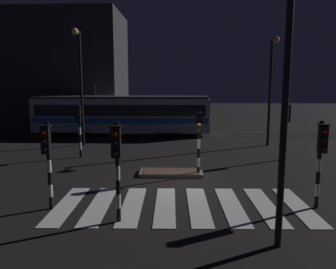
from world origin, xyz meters
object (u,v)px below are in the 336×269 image
at_px(traffic_light_median_centre, 199,134).
at_px(traffic_light_corner_near_right, 321,152).
at_px(traffic_light_corner_near_left, 47,153).
at_px(traffic_light_corner_far_left, 79,123).
at_px(tram, 122,114).
at_px(traffic_light_kerb_mid_left, 117,158).
at_px(street_lamp_trackside_left, 80,74).
at_px(street_lamp_trackside_right, 272,79).
at_px(street_lamp_near_kerb, 290,78).
at_px(traffic_light_corner_far_right, 287,123).

distance_m(traffic_light_median_centre, traffic_light_corner_near_right, 5.45).
xyz_separation_m(traffic_light_corner_near_left, traffic_light_corner_near_right, (9.12, 0.39, 0.01)).
distance_m(traffic_light_corner_far_left, tram, 8.70).
relative_size(traffic_light_kerb_mid_left, street_lamp_trackside_left, 0.40).
bearing_deg(traffic_light_corner_far_left, traffic_light_corner_near_right, -35.97).
xyz_separation_m(traffic_light_corner_near_right, street_lamp_trackside_right, (1.42, 11.62, 2.59)).
distance_m(traffic_light_median_centre, street_lamp_near_kerb, 7.42).
distance_m(traffic_light_corner_near_left, tram, 16.66).
bearing_deg(street_lamp_trackside_left, traffic_light_median_centre, -44.37).
height_order(traffic_light_corner_near_left, street_lamp_trackside_left, street_lamp_trackside_left).
relative_size(traffic_light_corner_far_left, street_lamp_near_kerb, 0.45).
bearing_deg(traffic_light_corner_far_right, traffic_light_median_centre, -144.89).
relative_size(traffic_light_corner_far_left, street_lamp_trackside_right, 0.43).
xyz_separation_m(street_lamp_trackside_left, tram, (1.92, 4.96, -3.14)).
bearing_deg(street_lamp_near_kerb, traffic_light_corner_far_left, 128.40).
bearing_deg(traffic_light_corner_far_right, street_lamp_near_kerb, -107.85).
bearing_deg(street_lamp_near_kerb, tram, 111.11).
bearing_deg(street_lamp_trackside_left, traffic_light_corner_near_left, -78.71).
height_order(street_lamp_trackside_right, tram, street_lamp_trackside_right).
bearing_deg(traffic_light_kerb_mid_left, street_lamp_trackside_left, 110.93).
bearing_deg(street_lamp_trackside_right, tram, 157.02).
xyz_separation_m(traffic_light_corner_far_left, traffic_light_corner_far_right, (11.73, -0.20, 0.07)).
bearing_deg(tram, traffic_light_corner_far_right, -39.42).
height_order(traffic_light_corner_far_left, street_lamp_near_kerb, street_lamp_near_kerb).
height_order(traffic_light_corner_near_left, traffic_light_corner_near_right, traffic_light_corner_near_right).
height_order(street_lamp_near_kerb, tram, street_lamp_near_kerb).
bearing_deg(traffic_light_kerb_mid_left, traffic_light_corner_near_right, 11.81).
height_order(traffic_light_kerb_mid_left, tram, tram).
xyz_separation_m(traffic_light_corner_far_left, street_lamp_trackside_right, (11.92, 4.00, 2.54)).
height_order(traffic_light_median_centre, traffic_light_corner_near_left, traffic_light_median_centre).
bearing_deg(traffic_light_corner_far_right, traffic_light_corner_near_left, -142.95).
distance_m(traffic_light_corner_near_right, tram, 18.86).
height_order(traffic_light_kerb_mid_left, traffic_light_corner_near_left, traffic_light_kerb_mid_left).
bearing_deg(street_lamp_trackside_right, traffic_light_corner_far_left, -161.47).
distance_m(traffic_light_kerb_mid_left, traffic_light_corner_far_left, 9.81).
relative_size(traffic_light_kerb_mid_left, traffic_light_median_centre, 1.03).
bearing_deg(traffic_light_median_centre, traffic_light_corner_near_left, -141.17).
bearing_deg(traffic_light_corner_far_right, traffic_light_corner_far_left, 179.01).
xyz_separation_m(traffic_light_corner_far_left, tram, (0.97, 8.64, -0.31)).
relative_size(traffic_light_median_centre, traffic_light_corner_near_left, 1.01).
bearing_deg(street_lamp_near_kerb, street_lamp_trackside_left, 123.21).
bearing_deg(street_lamp_trackside_right, traffic_light_corner_near_left, -131.28).
relative_size(traffic_light_corner_far_right, street_lamp_near_kerb, 0.47).
bearing_deg(tram, street_lamp_trackside_left, -111.11).
bearing_deg(traffic_light_corner_far_left, traffic_light_corner_near_left, -80.20).
bearing_deg(traffic_light_corner_near_right, street_lamp_near_kerb, -125.67).
xyz_separation_m(traffic_light_corner_far_left, traffic_light_corner_near_left, (1.38, -8.01, -0.07)).
xyz_separation_m(traffic_light_corner_near_left, street_lamp_trackside_left, (-2.33, 11.69, 2.90)).
bearing_deg(street_lamp_near_kerb, traffic_light_corner_near_right, 54.33).
bearing_deg(traffic_light_median_centre, street_lamp_near_kerb, -75.79).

